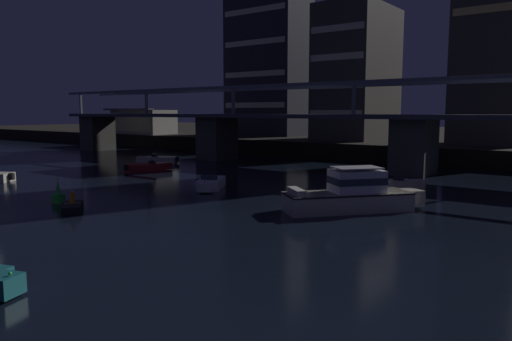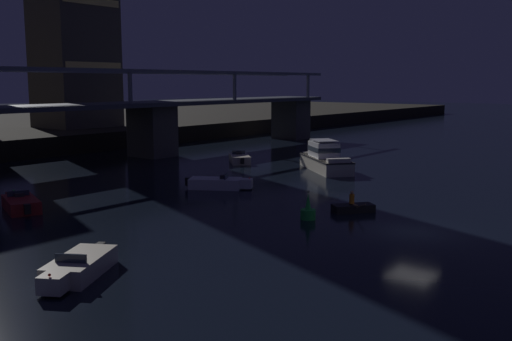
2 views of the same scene
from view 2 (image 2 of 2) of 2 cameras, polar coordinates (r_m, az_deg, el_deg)
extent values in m
plane|color=black|center=(33.18, 15.14, -5.81)|extent=(400.00, 400.00, 0.00)
cube|color=#4C4944|center=(65.04, -10.10, 3.80)|extent=(3.60, 4.40, 5.55)
cube|color=#4C4944|center=(84.66, 3.42, 5.01)|extent=(3.60, 4.40, 5.55)
cube|color=#3D424C|center=(57.07, -20.18, 5.77)|extent=(84.83, 6.40, 0.45)
cube|color=slate|center=(54.58, -18.76, 9.33)|extent=(84.83, 0.36, 0.36)
cube|color=slate|center=(59.53, -21.82, 9.08)|extent=(84.83, 0.36, 0.36)
cube|color=slate|center=(59.22, -12.20, 7.96)|extent=(0.30, 0.30, 3.20)
cube|color=slate|center=(70.26, -2.10, 8.22)|extent=(0.30, 0.30, 3.20)
cube|color=slate|center=(82.85, 5.11, 8.26)|extent=(0.30, 0.30, 3.20)
cube|color=#F2D172|center=(78.19, -15.53, 9.85)|extent=(8.34, 0.10, 0.90)
cube|color=#F2D172|center=(78.81, -15.77, 15.65)|extent=(8.34, 0.10, 0.90)
cube|color=beige|center=(54.29, 6.82, 0.63)|extent=(7.09, 7.83, 1.20)
cube|color=beige|center=(58.57, 5.39, 1.31)|extent=(1.80, 1.76, 1.04)
cube|color=black|center=(54.22, 6.83, 1.20)|extent=(7.20, 7.95, 0.10)
cube|color=white|center=(54.69, 6.64, 2.06)|extent=(3.65, 3.81, 1.40)
cube|color=#283342|center=(54.69, 6.64, 2.12)|extent=(3.71, 3.86, 0.44)
cube|color=silver|center=(54.60, 6.66, 2.95)|extent=(3.29, 3.43, 0.08)
cube|color=#B7B2A8|center=(51.01, 8.06, 0.97)|extent=(1.99, 1.78, 0.36)
cube|color=maroon|center=(40.09, -21.97, -3.09)|extent=(3.03, 4.29, 0.80)
cube|color=maroon|center=(42.41, -22.52, -2.43)|extent=(1.24, 1.18, 0.70)
cube|color=#283342|center=(40.80, -22.22, -2.07)|extent=(1.30, 0.56, 0.36)
cube|color=#262628|center=(40.57, -22.16, -2.21)|extent=(0.66, 0.57, 0.24)
cube|color=black|center=(37.98, -21.44, -3.53)|extent=(0.46, 0.46, 0.60)
sphere|color=#33D84C|center=(42.58, -22.60, -1.81)|extent=(0.12, 0.12, 0.12)
cube|color=beige|center=(26.15, -16.77, -8.89)|extent=(4.28, 3.53, 0.80)
cube|color=beige|center=(24.09, -19.21, -10.40)|extent=(1.28, 1.31, 0.70)
cube|color=#283342|center=(25.25, -17.64, -8.18)|extent=(0.77, 1.21, 0.36)
cube|color=#262628|center=(25.48, -17.39, -8.16)|extent=(0.63, 0.69, 0.24)
cube|color=black|center=(28.00, -14.92, -7.43)|extent=(0.49, 0.49, 0.60)
sphere|color=red|center=(23.74, -19.54, -9.60)|extent=(0.12, 0.12, 0.12)
cube|color=beige|center=(59.05, -1.62, 1.14)|extent=(3.98, 4.09, 0.80)
cube|color=beige|center=(61.42, -1.88, 1.47)|extent=(1.34, 1.33, 0.70)
cube|color=#283342|center=(59.82, -1.71, 1.79)|extent=(1.06, 0.99, 0.36)
cube|color=#262628|center=(59.58, -1.69, 1.71)|extent=(0.68, 0.67, 0.24)
cube|color=black|center=(56.92, -1.36, 0.96)|extent=(0.51, 0.51, 0.60)
sphere|color=red|center=(61.61, -1.91, 1.90)|extent=(0.12, 0.12, 0.12)
cube|color=silver|center=(44.90, -4.00, -1.27)|extent=(3.59, 4.27, 0.80)
cube|color=silver|center=(44.51, -0.96, -1.27)|extent=(1.32, 1.29, 0.70)
cube|color=#283342|center=(44.66, -2.94, -0.56)|extent=(1.20, 0.80, 0.36)
cube|color=#262628|center=(44.71, -3.25, -0.63)|extent=(0.69, 0.63, 0.24)
cube|color=black|center=(45.34, -6.68, -1.08)|extent=(0.50, 0.50, 0.60)
sphere|color=red|center=(44.40, -0.64, -0.73)|extent=(0.12, 0.12, 0.12)
cylinder|color=green|center=(34.98, 5.10, -4.29)|extent=(0.90, 0.90, 0.60)
cone|color=green|center=(34.81, 5.12, -3.01)|extent=(0.36, 0.36, 1.00)
sphere|color=#F2EAB2|center=(34.70, 5.13, -2.07)|extent=(0.16, 0.16, 0.16)
cube|color=black|center=(37.34, 9.47, -3.64)|extent=(2.74, 2.45, 0.48)
cube|color=#7F6647|center=(37.29, 9.48, -3.24)|extent=(0.76, 0.91, 0.06)
cylinder|color=orange|center=(37.18, 9.35, -2.75)|extent=(0.32, 0.32, 0.60)
sphere|color=tan|center=(37.10, 9.37, -2.13)|extent=(0.22, 0.22, 0.22)
cylinder|color=olive|center=(36.34, 10.14, -3.46)|extent=(0.96, 1.24, 0.59)
camera|label=1|loc=(59.44, 38.17, 5.00)|focal=34.09mm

